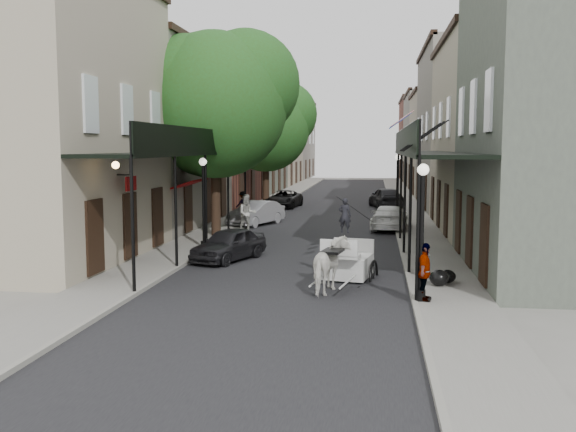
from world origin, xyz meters
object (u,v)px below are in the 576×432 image
(carriage, at_px, (351,245))
(lamppost_right_far, at_px, (397,186))
(tree_near, at_px, (224,99))
(lamppost_right_near, at_px, (422,230))
(pedestrian_walking, at_px, (247,213))
(pedestrian_sidewalk_right, at_px, (425,272))
(lamppost_left, at_px, (204,202))
(car_right_far, at_px, (386,197))
(tree_far, at_px, (271,124))
(pedestrian_sidewalk_left, at_px, (243,204))
(car_right_near, at_px, (389,218))
(car_left_near, at_px, (229,244))
(car_left_far, at_px, (284,199))
(car_left_mid, at_px, (256,213))
(horse, at_px, (332,266))

(carriage, bearing_deg, lamppost_right_far, 93.58)
(tree_near, xyz_separation_m, lamppost_right_near, (8.30, -12.18, -4.44))
(pedestrian_walking, height_order, pedestrian_sidewalk_right, pedestrian_walking)
(lamppost_left, bearing_deg, car_right_far, 68.91)
(tree_far, height_order, pedestrian_sidewalk_left, tree_far)
(tree_near, relative_size, lamppost_right_near, 2.60)
(car_right_near, bearing_deg, car_left_near, 62.95)
(pedestrian_walking, distance_m, car_right_near, 7.38)
(lamppost_right_far, distance_m, pedestrian_sidewalk_left, 9.12)
(pedestrian_walking, distance_m, car_left_far, 13.28)
(car_left_near, bearing_deg, car_left_far, 113.36)
(tree_near, bearing_deg, pedestrian_sidewalk_right, -55.41)
(tree_far, distance_m, lamppost_right_far, 11.05)
(lamppost_right_far, xyz_separation_m, car_right_near, (-0.50, -4.05, -1.42))
(pedestrian_sidewalk_left, bearing_deg, pedestrian_sidewalk_right, 75.90)
(pedestrian_sidewalk_left, relative_size, pedestrian_sidewalk_right, 0.96)
(car_left_mid, height_order, car_right_far, car_right_far)
(tree_far, bearing_deg, lamppost_right_near, -72.32)
(horse, xyz_separation_m, car_right_far, (1.99, 26.82, -0.06))
(tree_far, distance_m, pedestrian_sidewalk_left, 7.98)
(car_left_far, bearing_deg, lamppost_right_far, -37.91)
(horse, distance_m, car_right_near, 14.94)
(lamppost_right_near, relative_size, pedestrian_sidewalk_right, 2.34)
(pedestrian_walking, distance_m, pedestrian_sidewalk_right, 15.96)
(lamppost_right_far, bearing_deg, lamppost_left, -124.35)
(tree_far, distance_m, lamppost_right_near, 27.74)
(lamppost_right_far, bearing_deg, car_left_far, 136.51)
(tree_near, xyz_separation_m, pedestrian_sidewalk_right, (8.40, -12.18, -5.58))
(car_left_mid, bearing_deg, tree_far, 115.43)
(horse, distance_m, pedestrian_sidewalk_left, 19.93)
(car_left_far, bearing_deg, car_right_near, -52.11)
(carriage, bearing_deg, car_left_mid, 123.66)
(lamppost_right_near, height_order, pedestrian_sidewalk_left, lamppost_right_near)
(tree_near, distance_m, car_right_near, 10.46)
(carriage, xyz_separation_m, car_right_far, (1.52, 24.35, -0.30))
(car_left_far, distance_m, car_right_near, 13.37)
(carriage, relative_size, pedestrian_walking, 1.42)
(pedestrian_sidewalk_right, bearing_deg, car_right_near, 13.04)
(pedestrian_sidewalk_right, bearing_deg, pedestrian_walking, 39.74)
(car_right_near, height_order, car_right_far, car_right_far)
(car_left_near, relative_size, car_right_far, 0.83)
(lamppost_right_near, height_order, pedestrian_sidewalk_right, lamppost_right_near)
(pedestrian_walking, xyz_separation_m, pedestrian_sidewalk_left, (-1.45, 5.99, -0.07))
(tree_near, relative_size, horse, 5.03)
(pedestrian_sidewalk_left, height_order, car_left_mid, pedestrian_sidewalk_left)
(tree_far, xyz_separation_m, pedestrian_sidewalk_right, (8.45, -26.18, -4.93))
(lamppost_right_far, bearing_deg, tree_near, -136.69)
(pedestrian_sidewalk_right, height_order, car_left_mid, pedestrian_sidewalk_right)
(tree_near, xyz_separation_m, carriage, (6.27, -8.56, -5.44))
(tree_far, distance_m, pedestrian_sidewalk_right, 27.94)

